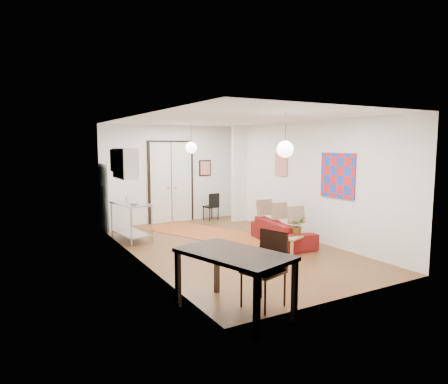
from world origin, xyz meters
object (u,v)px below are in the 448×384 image
black_side_chair (210,204)px  dining_chair_near (259,262)px  coffee_table (293,237)px  fridge (116,197)px  kitchen_counter (131,216)px  dining_chair_far (259,262)px  sofa (282,232)px  dining_table (234,259)px

black_side_chair → dining_chair_near: bearing=58.8°
dining_chair_near → black_side_chair: bearing=142.3°
coffee_table → fridge: (-2.76, 4.20, 0.58)m
kitchen_counter → dining_chair_far: dining_chair_far is taller
dining_chair_far → coffee_table: bearing=114.9°
dining_chair_far → sofa: bearing=120.6°
sofa → fridge: size_ratio=1.05×
sofa → kitchen_counter: bearing=64.2°
kitchen_counter → dining_chair_far: (0.49, -4.76, 0.02)m
dining_chair_far → black_side_chair: size_ratio=1.28×
coffee_table → dining_table: dining_table is taller
dining_table → dining_chair_far: size_ratio=1.64×
sofa → coffee_table: bearing=167.3°
sofa → dining_chair_far: (-2.54, -2.72, 0.35)m
kitchen_counter → dining_chair_far: 4.78m
sofa → dining_chair_near: (-2.54, -2.72, 0.35)m
sofa → dining_chair_far: 3.74m
dining_chair_near → dining_table: bearing=-93.8°
coffee_table → kitchen_counter: bearing=134.9°
dining_table → kitchen_counter: bearing=90.0°
sofa → kitchen_counter: (-3.04, 2.03, 0.32)m
fridge → coffee_table: bearing=-64.1°
dining_chair_near → dining_chair_far: size_ratio=1.00×
coffee_table → dining_table: (-2.76, -2.10, 0.44)m
coffee_table → dining_chair_near: size_ratio=0.92×
dining_table → black_side_chair: 7.03m
black_side_chair → fridge: bearing=-8.4°
dining_chair_far → black_side_chair: 6.73m
kitchen_counter → sofa: bearing=-41.8°
coffee_table → dining_table: 3.50m
sofa → coffee_table: 0.78m
coffee_table → black_side_chair: (0.17, 4.27, 0.15)m
black_side_chair → kitchen_counter: bearing=17.3°
kitchen_counter → fridge: (-0.00, 1.43, 0.31)m
black_side_chair → dining_chair_far: bearing=58.8°
coffee_table → dining_chair_far: dining_chair_far is taller
dining_table → dining_chair_near: bearing=12.6°
coffee_table → dining_chair_far: 3.03m
fridge → sofa: bearing=-56.2°
kitchen_counter → coffee_table: bearing=-53.1°
dining_table → dining_chair_near: 0.53m
coffee_table → sofa: bearing=69.3°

